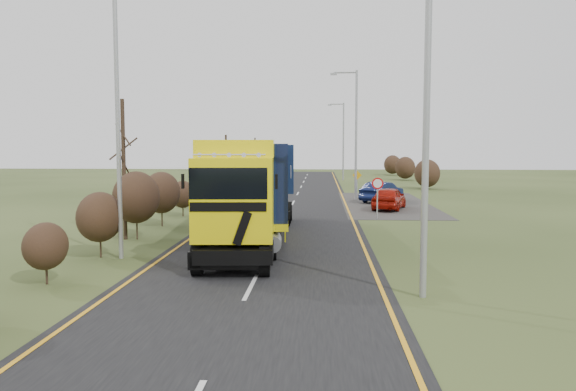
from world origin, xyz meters
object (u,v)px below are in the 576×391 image
at_px(car_red_hatchback, 389,198).
at_px(streetlight_near, 422,121).
at_px(lorry, 256,184).
at_px(car_blue_sedan, 382,192).
at_px(speed_sign, 377,190).

xyz_separation_m(car_red_hatchback, streetlight_near, (-1.70, -21.05, 3.97)).
distance_m(lorry, car_red_hatchback, 14.09).
bearing_deg(streetlight_near, lorry, 121.04).
distance_m(car_red_hatchback, car_blue_sedan, 4.91).
relative_size(car_blue_sedan, streetlight_near, 0.52).
xyz_separation_m(streetlight_near, speed_sign, (0.48, 16.26, -3.08)).
bearing_deg(speed_sign, car_blue_sedan, 82.34).
relative_size(car_red_hatchback, car_blue_sedan, 0.96).
bearing_deg(car_red_hatchback, streetlight_near, 102.16).
height_order(car_red_hatchback, streetlight_near, streetlight_near).
distance_m(lorry, streetlight_near, 10.77).
xyz_separation_m(lorry, speed_sign, (5.91, 7.24, -0.79)).
bearing_deg(car_red_hatchback, lorry, 76.14).
distance_m(car_blue_sedan, speed_sign, 9.83).
bearing_deg(speed_sign, car_red_hatchback, 75.72).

